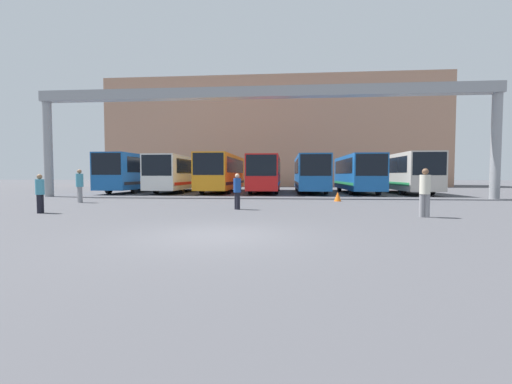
{
  "coord_description": "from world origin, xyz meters",
  "views": [
    {
      "loc": [
        1.78,
        -8.53,
        1.54
      ],
      "look_at": [
        -0.38,
        16.45,
        0.3
      ],
      "focal_mm": 24.0,
      "sensor_mm": 36.0,
      "label": 1
    }
  ],
  "objects_px": {
    "bus_slot_4": "(310,172)",
    "pedestrian_far_center": "(237,190)",
    "pedestrian_near_left": "(425,191)",
    "traffic_cone": "(338,196)",
    "bus_slot_2": "(222,171)",
    "bus_slot_6": "(404,171)",
    "bus_slot_1": "(181,172)",
    "pedestrian_mid_left": "(80,185)",
    "bus_slot_5": "(357,172)",
    "pedestrian_mid_right": "(40,192)",
    "bus_slot_0": "(137,171)",
    "bus_slot_3": "(266,172)"
  },
  "relations": [
    {
      "from": "bus_slot_4",
      "to": "pedestrian_far_center",
      "type": "relative_size",
      "value": 7.47
    },
    {
      "from": "pedestrian_near_left",
      "to": "traffic_cone",
      "type": "height_order",
      "value": "pedestrian_near_left"
    },
    {
      "from": "bus_slot_2",
      "to": "bus_slot_6",
      "type": "bearing_deg",
      "value": -2.16
    },
    {
      "from": "bus_slot_1",
      "to": "pedestrian_mid_left",
      "type": "relative_size",
      "value": 6.61
    },
    {
      "from": "bus_slot_6",
      "to": "pedestrian_near_left",
      "type": "bearing_deg",
      "value": -106.15
    },
    {
      "from": "bus_slot_6",
      "to": "pedestrian_far_center",
      "type": "bearing_deg",
      "value": -129.13
    },
    {
      "from": "bus_slot_5",
      "to": "pedestrian_far_center",
      "type": "height_order",
      "value": "bus_slot_5"
    },
    {
      "from": "pedestrian_mid_right",
      "to": "bus_slot_4",
      "type": "bearing_deg",
      "value": -36.63
    },
    {
      "from": "bus_slot_4",
      "to": "traffic_cone",
      "type": "relative_size",
      "value": 21.35
    },
    {
      "from": "bus_slot_0",
      "to": "bus_slot_3",
      "type": "bearing_deg",
      "value": 0.44
    },
    {
      "from": "bus_slot_4",
      "to": "pedestrian_mid_right",
      "type": "relative_size",
      "value": 7.63
    },
    {
      "from": "traffic_cone",
      "to": "pedestrian_far_center",
      "type": "bearing_deg",
      "value": -134.87
    },
    {
      "from": "bus_slot_1",
      "to": "pedestrian_far_center",
      "type": "relative_size",
      "value": 7.65
    },
    {
      "from": "pedestrian_near_left",
      "to": "pedestrian_mid_left",
      "type": "height_order",
      "value": "pedestrian_mid_left"
    },
    {
      "from": "pedestrian_far_center",
      "to": "bus_slot_0",
      "type": "bearing_deg",
      "value": 178.45
    },
    {
      "from": "bus_slot_6",
      "to": "pedestrian_mid_left",
      "type": "xyz_separation_m",
      "value": [
        -21.56,
        -11.98,
        -0.89
      ]
    },
    {
      "from": "bus_slot_4",
      "to": "pedestrian_mid_right",
      "type": "bearing_deg",
      "value": -123.88
    },
    {
      "from": "bus_slot_3",
      "to": "pedestrian_far_center",
      "type": "relative_size",
      "value": 6.84
    },
    {
      "from": "bus_slot_0",
      "to": "traffic_cone",
      "type": "distance_m",
      "value": 19.51
    },
    {
      "from": "bus_slot_2",
      "to": "pedestrian_mid_right",
      "type": "distance_m",
      "value": 18.29
    },
    {
      "from": "bus_slot_5",
      "to": "bus_slot_6",
      "type": "distance_m",
      "value": 3.95
    },
    {
      "from": "bus_slot_6",
      "to": "pedestrian_mid_right",
      "type": "distance_m",
      "value": 26.36
    },
    {
      "from": "bus_slot_0",
      "to": "pedestrian_far_center",
      "type": "relative_size",
      "value": 6.73
    },
    {
      "from": "bus_slot_5",
      "to": "traffic_cone",
      "type": "relative_size",
      "value": 17.77
    },
    {
      "from": "bus_slot_3",
      "to": "bus_slot_6",
      "type": "height_order",
      "value": "bus_slot_6"
    },
    {
      "from": "bus_slot_5",
      "to": "pedestrian_mid_right",
      "type": "bearing_deg",
      "value": -133.36
    },
    {
      "from": "bus_slot_2",
      "to": "pedestrian_near_left",
      "type": "relative_size",
      "value": 6.53
    },
    {
      "from": "bus_slot_1",
      "to": "bus_slot_5",
      "type": "bearing_deg",
      "value": -4.18
    },
    {
      "from": "bus_slot_5",
      "to": "pedestrian_near_left",
      "type": "xyz_separation_m",
      "value": [
        -1.05,
        -17.03,
        -0.87
      ]
    },
    {
      "from": "pedestrian_mid_left",
      "to": "bus_slot_3",
      "type": "bearing_deg",
      "value": -88.89
    },
    {
      "from": "bus_slot_2",
      "to": "bus_slot_4",
      "type": "xyz_separation_m",
      "value": [
        7.89,
        0.2,
        -0.08
      ]
    },
    {
      "from": "bus_slot_2",
      "to": "pedestrian_near_left",
      "type": "xyz_separation_m",
      "value": [
        10.8,
        -17.84,
        -0.95
      ]
    },
    {
      "from": "bus_slot_1",
      "to": "bus_slot_3",
      "type": "height_order",
      "value": "bus_slot_1"
    },
    {
      "from": "bus_slot_0",
      "to": "pedestrian_mid_left",
      "type": "xyz_separation_m",
      "value": [
        2.13,
        -12.17,
        -0.93
      ]
    },
    {
      "from": "bus_slot_2",
      "to": "bus_slot_5",
      "type": "relative_size",
      "value": 1.16
    },
    {
      "from": "pedestrian_far_center",
      "to": "pedestrian_mid_left",
      "type": "bearing_deg",
      "value": -146.59
    },
    {
      "from": "bus_slot_0",
      "to": "pedestrian_mid_left",
      "type": "relative_size",
      "value": 5.82
    },
    {
      "from": "bus_slot_0",
      "to": "bus_slot_5",
      "type": "bearing_deg",
      "value": -1.21
    },
    {
      "from": "bus_slot_6",
      "to": "bus_slot_0",
      "type": "bearing_deg",
      "value": 179.52
    },
    {
      "from": "bus_slot_0",
      "to": "bus_slot_3",
      "type": "distance_m",
      "value": 11.84
    },
    {
      "from": "bus_slot_5",
      "to": "pedestrian_mid_left",
      "type": "bearing_deg",
      "value": -146.27
    },
    {
      "from": "bus_slot_1",
      "to": "pedestrian_far_center",
      "type": "height_order",
      "value": "bus_slot_1"
    },
    {
      "from": "pedestrian_mid_right",
      "to": "bus_slot_3",
      "type": "bearing_deg",
      "value": -27.68
    },
    {
      "from": "bus_slot_4",
      "to": "traffic_cone",
      "type": "distance_m",
      "value": 10.71
    },
    {
      "from": "bus_slot_0",
      "to": "pedestrian_near_left",
      "type": "bearing_deg",
      "value": -43.03
    },
    {
      "from": "bus_slot_0",
      "to": "bus_slot_4",
      "type": "bearing_deg",
      "value": 2.15
    },
    {
      "from": "bus_slot_3",
      "to": "bus_slot_4",
      "type": "xyz_separation_m",
      "value": [
        3.95,
        0.5,
        0.01
      ]
    },
    {
      "from": "bus_slot_0",
      "to": "bus_slot_3",
      "type": "xyz_separation_m",
      "value": [
        11.84,
        0.09,
        -0.11
      ]
    },
    {
      "from": "bus_slot_6",
      "to": "pedestrian_mid_right",
      "type": "bearing_deg",
      "value": -139.28
    },
    {
      "from": "pedestrian_near_left",
      "to": "pedestrian_mid_left",
      "type": "relative_size",
      "value": 0.96
    }
  ]
}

